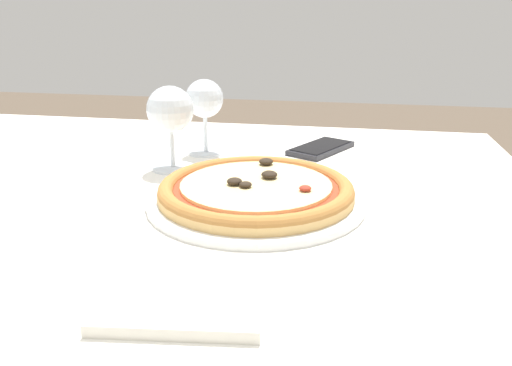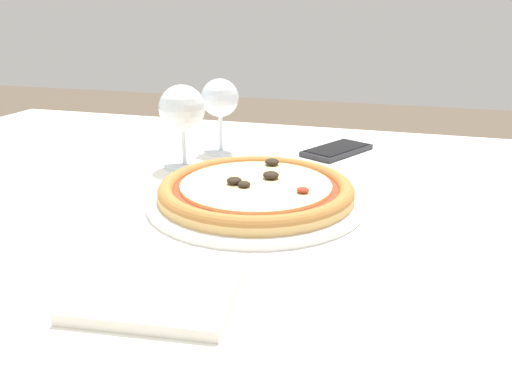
{
  "view_description": "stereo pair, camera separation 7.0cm",
  "coord_description": "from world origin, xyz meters",
  "px_view_note": "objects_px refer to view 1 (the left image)",
  "views": [
    {
      "loc": [
        0.31,
        -0.64,
        0.97
      ],
      "look_at": [
        0.19,
        0.01,
        0.74
      ],
      "focal_mm": 35.0,
      "sensor_mm": 36.0,
      "label": 1
    },
    {
      "loc": [
        0.38,
        -0.62,
        0.97
      ],
      "look_at": [
        0.19,
        0.01,
        0.74
      ],
      "focal_mm": 35.0,
      "sensor_mm": 36.0,
      "label": 2
    }
  ],
  "objects_px": {
    "dining_table": "(133,247)",
    "wine_glass_far_right": "(205,102)",
    "pizza_plate": "(256,192)",
    "cell_phone": "(321,148)",
    "wine_glass_far_left": "(170,112)"
  },
  "relations": [
    {
      "from": "pizza_plate",
      "to": "wine_glass_far_right",
      "type": "height_order",
      "value": "wine_glass_far_right"
    },
    {
      "from": "dining_table",
      "to": "pizza_plate",
      "type": "relative_size",
      "value": 4.0
    },
    {
      "from": "cell_phone",
      "to": "dining_table",
      "type": "bearing_deg",
      "value": -130.2
    },
    {
      "from": "pizza_plate",
      "to": "wine_glass_far_right",
      "type": "xyz_separation_m",
      "value": [
        -0.14,
        0.24,
        0.08
      ]
    },
    {
      "from": "pizza_plate",
      "to": "wine_glass_far_left",
      "type": "xyz_separation_m",
      "value": [
        -0.17,
        0.13,
        0.08
      ]
    },
    {
      "from": "wine_glass_far_left",
      "to": "cell_phone",
      "type": "relative_size",
      "value": 0.9
    },
    {
      "from": "pizza_plate",
      "to": "cell_phone",
      "type": "xyz_separation_m",
      "value": [
        0.07,
        0.3,
        -0.01
      ]
    },
    {
      "from": "dining_table",
      "to": "wine_glass_far_right",
      "type": "height_order",
      "value": "wine_glass_far_right"
    },
    {
      "from": "pizza_plate",
      "to": "wine_glass_far_left",
      "type": "distance_m",
      "value": 0.23
    },
    {
      "from": "dining_table",
      "to": "cell_phone",
      "type": "bearing_deg",
      "value": 49.8
    },
    {
      "from": "pizza_plate",
      "to": "wine_glass_far_right",
      "type": "distance_m",
      "value": 0.29
    },
    {
      "from": "pizza_plate",
      "to": "dining_table",
      "type": "bearing_deg",
      "value": -176.34
    },
    {
      "from": "wine_glass_far_left",
      "to": "cell_phone",
      "type": "height_order",
      "value": "wine_glass_far_left"
    },
    {
      "from": "pizza_plate",
      "to": "wine_glass_far_left",
      "type": "bearing_deg",
      "value": 142.18
    },
    {
      "from": "pizza_plate",
      "to": "cell_phone",
      "type": "relative_size",
      "value": 1.93
    }
  ]
}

